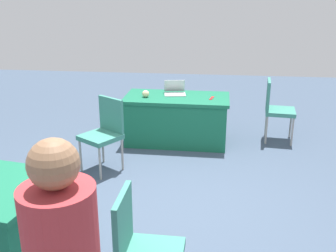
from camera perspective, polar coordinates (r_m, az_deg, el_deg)
The scene contains 8 objects.
ground_plane at distance 4.39m, azimuth 0.36°, elevation -12.26°, with size 14.40×14.40×0.00m, color #3D4C60.
table_foreground at distance 6.17m, azimuth 1.24°, elevation 0.98°, with size 1.58×0.83×0.72m.
chair_near_front at distance 5.24m, azimuth -8.98°, elevation -0.59°, with size 0.61×0.61×0.95m.
chair_tucked_left at distance 6.38m, azimuth 15.01°, elevation 2.68°, with size 0.48×0.48×0.95m.
chair_tucked_right at distance 2.97m, azimuth -3.76°, elevation -16.69°, with size 0.45×0.45×0.96m.
laptop_silver at distance 6.19m, azimuth 0.97°, elevation 4.87°, with size 0.36×0.34×0.21m.
yarn_ball at distance 6.03m, azimuth -3.18°, elevation 4.58°, with size 0.10×0.10×0.10m, color beige.
scissors_red at distance 6.00m, azimuth 6.21°, elevation 3.95°, with size 0.18×0.04×0.01m, color red.
Camera 1 is at (-0.41, 3.72, 2.29)m, focal length 43.07 mm.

